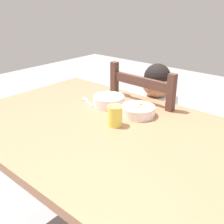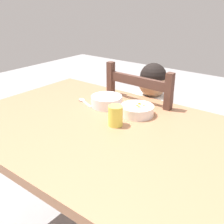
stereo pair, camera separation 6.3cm
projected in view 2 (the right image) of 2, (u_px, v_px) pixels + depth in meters
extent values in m
cube|color=#A16D4D|center=(112.00, 133.00, 1.18)|extent=(1.46, 0.90, 0.04)
cylinder|color=#A16D4D|center=(73.00, 136.00, 1.97)|extent=(0.07, 0.07, 0.74)
cube|color=#4D3128|center=(151.00, 141.00, 1.76)|extent=(0.43, 0.43, 0.02)
cube|color=#4D3128|center=(187.00, 167.00, 1.88)|extent=(0.04, 0.04, 0.43)
cube|color=#4D3128|center=(142.00, 149.00, 2.10)|extent=(0.04, 0.04, 0.43)
cube|color=#4D3128|center=(160.00, 195.00, 1.61)|extent=(0.04, 0.04, 0.43)
cube|color=#4D3128|center=(111.00, 171.00, 1.83)|extent=(0.04, 0.04, 0.43)
cube|color=#4D3128|center=(166.00, 121.00, 1.41)|extent=(0.04, 0.04, 0.52)
cube|color=#4D3128|center=(111.00, 104.00, 1.63)|extent=(0.04, 0.04, 0.52)
cube|color=#4D3128|center=(138.00, 81.00, 1.45)|extent=(0.36, 0.04, 0.05)
cube|color=#4D3128|center=(137.00, 108.00, 1.51)|extent=(0.36, 0.04, 0.05)
cube|color=white|center=(151.00, 119.00, 1.67)|extent=(0.22, 0.14, 0.32)
sphere|color=#AA7E5B|center=(153.00, 83.00, 1.58)|extent=(0.17, 0.17, 0.17)
sphere|color=black|center=(153.00, 76.00, 1.56)|extent=(0.16, 0.16, 0.16)
cylinder|color=#3F4C72|center=(131.00, 175.00, 1.77)|extent=(0.07, 0.07, 0.45)
cylinder|color=#3F4C72|center=(145.00, 182.00, 1.71)|extent=(0.07, 0.07, 0.45)
cylinder|color=white|center=(125.00, 107.00, 1.64)|extent=(0.06, 0.24, 0.13)
cylinder|color=white|center=(163.00, 118.00, 1.50)|extent=(0.06, 0.24, 0.13)
cylinder|color=white|center=(107.00, 101.00, 1.41)|extent=(0.16, 0.16, 0.06)
cylinder|color=white|center=(107.00, 105.00, 1.42)|extent=(0.07, 0.07, 0.01)
cylinder|color=#3A9033|center=(107.00, 100.00, 1.41)|extent=(0.14, 0.14, 0.03)
sphere|color=#458A31|center=(100.00, 95.00, 1.43)|extent=(0.01, 0.01, 0.01)
sphere|color=green|center=(105.00, 98.00, 1.38)|extent=(0.01, 0.01, 0.01)
sphere|color=#438739|center=(103.00, 98.00, 1.38)|extent=(0.01, 0.01, 0.01)
sphere|color=#3F9230|center=(107.00, 97.00, 1.40)|extent=(0.01, 0.01, 0.01)
cylinder|color=white|center=(137.00, 110.00, 1.31)|extent=(0.16, 0.16, 0.05)
cylinder|color=white|center=(137.00, 114.00, 1.32)|extent=(0.07, 0.07, 0.01)
cylinder|color=orange|center=(137.00, 109.00, 1.31)|extent=(0.13, 0.13, 0.03)
cube|color=orange|center=(144.00, 106.00, 1.31)|extent=(0.02, 0.02, 0.01)
cube|color=orange|center=(140.00, 105.00, 1.32)|extent=(0.02, 0.02, 0.01)
cube|color=orange|center=(139.00, 104.00, 1.33)|extent=(0.02, 0.02, 0.01)
cube|color=orange|center=(137.00, 106.00, 1.30)|extent=(0.02, 0.02, 0.01)
cube|color=orange|center=(139.00, 108.00, 1.28)|extent=(0.02, 0.02, 0.01)
cube|color=silver|center=(87.00, 104.00, 1.44)|extent=(0.09, 0.05, 0.00)
ellipsoid|color=silver|center=(82.00, 100.00, 1.50)|extent=(0.05, 0.05, 0.01)
cylinder|color=#DFD64F|center=(115.00, 116.00, 1.19)|extent=(0.07, 0.07, 0.09)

